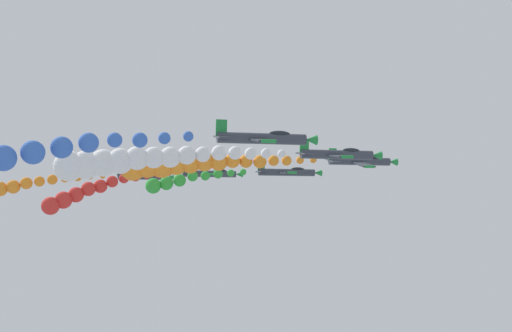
% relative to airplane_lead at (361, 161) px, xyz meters
% --- Properties ---
extents(airplane_lead, '(9.40, 10.35, 3.06)m').
position_rel_airplane_lead_xyz_m(airplane_lead, '(0.00, 0.00, 0.00)').
color(airplane_lead, '#333842').
extents(smoke_trail_lead, '(4.16, 26.77, 3.95)m').
position_rel_airplane_lead_xyz_m(smoke_trail_lead, '(-0.89, -25.74, -0.84)').
color(smoke_trail_lead, orange).
extents(airplane_left_inner, '(9.57, 10.35, 2.35)m').
position_rel_airplane_lead_xyz_m(airplane_left_inner, '(-11.16, -7.66, -0.93)').
color(airplane_left_inner, '#333842').
extents(smoke_trail_left_inner, '(2.33, 15.35, 3.95)m').
position_rel_airplane_lead_xyz_m(smoke_trail_left_inner, '(-10.95, -24.76, -2.51)').
color(smoke_trail_left_inner, green).
extents(airplane_right_inner, '(9.53, 10.35, 2.65)m').
position_rel_airplane_lead_xyz_m(airplane_right_inner, '(11.76, -7.64, -0.34)').
color(airplane_right_inner, '#333842').
extents(smoke_trail_right_inner, '(3.87, 26.34, 4.33)m').
position_rel_airplane_lead_xyz_m(smoke_trail_right_inner, '(10.81, -32.78, -1.52)').
color(smoke_trail_right_inner, white).
extents(airplane_left_outer, '(9.57, 10.35, 2.35)m').
position_rel_airplane_lead_xyz_m(airplane_left_outer, '(-21.41, -18.40, -0.65)').
color(airplane_left_outer, '#333842').
extents(smoke_trail_left_outer, '(5.65, 20.22, 7.49)m').
position_rel_airplane_lead_xyz_m(smoke_trail_left_outer, '(-19.06, -39.00, -4.19)').
color(smoke_trail_left_outer, red).
extents(airplane_right_outer, '(9.50, 10.35, 2.76)m').
position_rel_airplane_lead_xyz_m(airplane_right_outer, '(22.28, -19.28, 0.01)').
color(airplane_right_outer, '#333842').
extents(smoke_trail_right_outer, '(5.95, 20.27, 5.24)m').
position_rel_airplane_lead_xyz_m(smoke_trail_right_outer, '(24.88, -40.16, -2.16)').
color(smoke_trail_right_outer, blue).
extents(airplane_trailing, '(9.56, 10.35, 2.32)m').
position_rel_airplane_lead_xyz_m(airplane_trailing, '(-33.86, -29.12, -0.52)').
color(airplane_trailing, '#333842').
extents(smoke_trail_trailing, '(3.01, 23.96, 5.57)m').
position_rel_airplane_lead_xyz_m(smoke_trail_trailing, '(-34.06, -53.06, -2.94)').
color(smoke_trail_trailing, orange).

